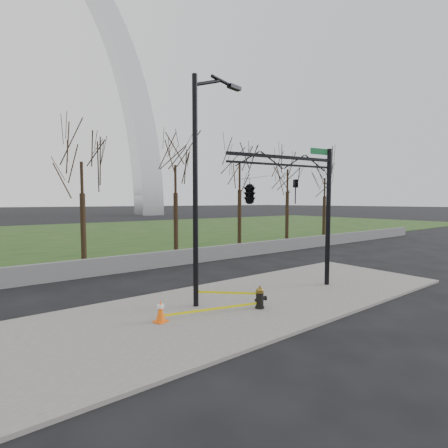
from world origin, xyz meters
TOP-DOWN VIEW (x-y plane):
  - ground at (0.00, 0.00)m, footprint 500.00×500.00m
  - sidewalk at (0.00, 0.00)m, footprint 18.00×6.00m
  - grass_strip at (0.00, 30.00)m, footprint 120.00×40.00m
  - guardrail at (0.00, 8.00)m, footprint 60.00×0.30m
  - gateway_arch at (0.00, 75.00)m, footprint 66.00×6.00m
  - tree_row at (0.27, 12.00)m, footprint 46.54×4.00m
  - fire_hydrant at (-0.38, -0.89)m, footprint 0.48×0.31m
  - traffic_cone at (-3.68, -0.01)m, footprint 0.44×0.44m
  - street_light at (-1.77, 0.68)m, footprint 2.38×0.58m
  - traffic_signal_mast at (1.03, 0.27)m, footprint 5.03×2.54m
  - caution_tape at (-1.70, -0.32)m, footprint 3.29×1.53m

SIDE VIEW (x-z plane):
  - ground at x=0.00m, z-range 0.00..0.00m
  - grass_strip at x=0.00m, z-range 0.00..0.06m
  - sidewalk at x=0.00m, z-range 0.00..0.10m
  - caution_tape at x=-1.70m, z-range 0.21..0.61m
  - traffic_cone at x=-3.68m, z-range 0.10..0.79m
  - guardrail at x=0.00m, z-range 0.00..0.90m
  - fire_hydrant at x=-0.38m, z-range 0.07..0.84m
  - tree_row at x=0.27m, z-range 0.00..7.65m
  - traffic_signal_mast at x=1.03m, z-range 1.15..7.15m
  - street_light at x=-1.77m, z-range 0.59..8.80m
  - gateway_arch at x=0.00m, z-range 0.00..65.00m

